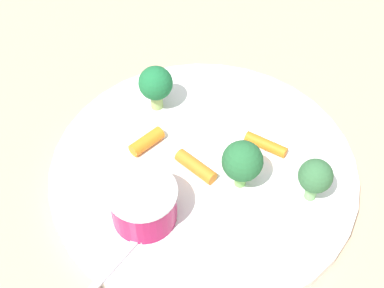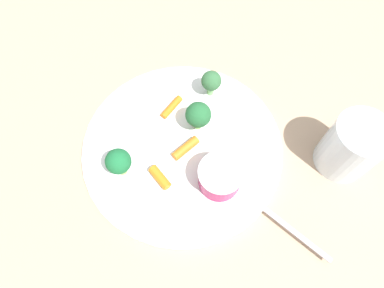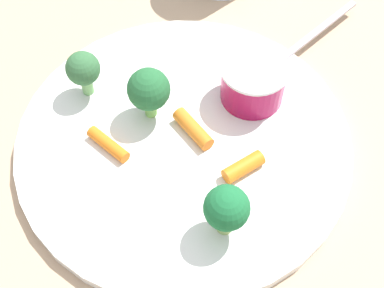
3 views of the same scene
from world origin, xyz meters
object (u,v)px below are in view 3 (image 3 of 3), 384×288
Objects in this scene: broccoli_floret_1 at (83,70)px; fork at (299,46)px; sauce_cup at (253,82)px; plate at (184,141)px; carrot_stick_0 at (243,167)px; broccoli_floret_0 at (227,209)px; broccoli_floret_2 at (149,90)px; carrot_stick_1 at (193,128)px; carrot_stick_2 at (108,144)px.

broccoli_floret_1 reaches higher than fork.
broccoli_floret_1 is at bearing 169.59° from fork.
broccoli_floret_1 reaches higher than sauce_cup.
sauce_cup is at bearing 10.29° from plate.
broccoli_floret_1 is 1.29× the size of carrot_stick_0.
broccoli_floret_1 is (-0.05, 0.18, -0.00)m from broccoli_floret_0.
fork is at bearing 24.65° from sauce_cup.
plate is at bearing -67.65° from broccoli_floret_2.
broccoli_floret_1 is 0.11m from carrot_stick_1.
broccoli_floret_2 is 0.05m from carrot_stick_1.
broccoli_floret_0 reaches higher than carrot_stick_0.
broccoli_floret_2 reaches higher than broccoli_floret_0.
plate is 0.11m from broccoli_floret_1.
broccoli_floret_2 is at bearing 112.35° from plate.
carrot_stick_0 is 0.06m from carrot_stick_1.
sauce_cup is 0.07m from carrot_stick_1.
plate is at bearing -162.34° from fork.
carrot_stick_0 reaches higher than plate.
carrot_stick_1 is 0.08m from carrot_stick_2.
sauce_cup reaches higher than carrot_stick_2.
broccoli_floret_0 is at bearing -64.12° from carrot_stick_2.
broccoli_floret_0 is at bearing -75.01° from broccoli_floret_1.
carrot_stick_2 is (-0.09, 0.07, -0.00)m from carrot_stick_0.
broccoli_floret_0 is 0.10m from carrot_stick_1.
carrot_stick_1 is 0.15m from fork.
broccoli_floret_2 reaches higher than carrot_stick_1.
plate is 0.06m from carrot_stick_0.
broccoli_floret_0 is 0.13m from broccoli_floret_2.
broccoli_floret_1 is (-0.14, 0.07, 0.01)m from sauce_cup.
plate is at bearing -56.51° from broccoli_floret_1.
broccoli_floret_0 is at bearing -128.70° from sauce_cup.
fork is at bearing 41.37° from broccoli_floret_0.
carrot_stick_1 is at bearing -161.43° from fork.
carrot_stick_2 is at bearing 142.11° from carrot_stick_0.
broccoli_floret_1 is at bearing 85.00° from carrot_stick_2.
sauce_cup is (0.08, 0.01, 0.03)m from plate.
carrot_stick_0 is 0.16m from fork.
carrot_stick_2 is (-0.05, -0.02, -0.03)m from broccoli_floret_2.
broccoli_floret_1 is 0.07m from carrot_stick_2.
broccoli_floret_0 is 0.22m from fork.
carrot_stick_0 is at bearing -124.77° from sauce_cup.
fork is (0.16, 0.14, -0.03)m from broccoli_floret_0.
broccoli_floret_1 reaches higher than carrot_stick_2.
carrot_stick_0 is at bearing -140.03° from fork.
plate is at bearing 84.41° from broccoli_floret_0.
carrot_stick_1 reaches higher than plate.
carrot_stick_2 is (-0.01, -0.07, -0.03)m from broccoli_floret_1.
carrot_stick_0 is (-0.05, -0.07, -0.01)m from sauce_cup.
broccoli_floret_2 is at bearing -176.04° from fork.
broccoli_floret_0 is 0.06m from carrot_stick_0.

